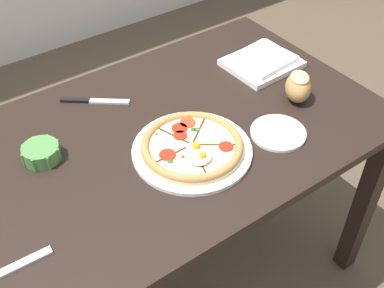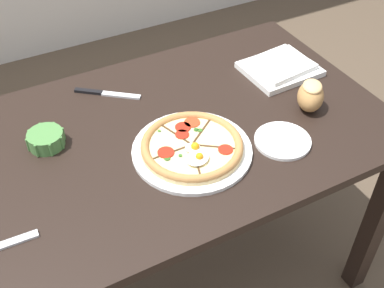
{
  "view_description": "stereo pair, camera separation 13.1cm",
  "coord_description": "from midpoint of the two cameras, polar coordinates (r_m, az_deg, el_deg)",
  "views": [
    {
      "loc": [
        -0.48,
        -0.9,
        1.66
      ],
      "look_at": [
        0.08,
        -0.12,
        0.78
      ],
      "focal_mm": 45.0,
      "sensor_mm": 36.0,
      "label": 1
    },
    {
      "loc": [
        -0.37,
        -0.97,
        1.66
      ],
      "look_at": [
        0.08,
        -0.12,
        0.78
      ],
      "focal_mm": 45.0,
      "sensor_mm": 36.0,
      "label": 2
    }
  ],
  "objects": [
    {
      "name": "knife_spare",
      "position": [
        1.54,
        -7.74,
        5.85
      ],
      "size": [
        0.18,
        0.15,
        0.01
      ],
      "rotation": [
        0.0,
        0.0,
        -0.67
      ],
      "color": "silver",
      "rests_on": "dining_table"
    },
    {
      "name": "bread_piece_near",
      "position": [
        1.51,
        16.34,
        5.48
      ],
      "size": [
        0.13,
        0.13,
        0.09
      ],
      "rotation": [
        0.0,
        0.0,
        0.91
      ],
      "color": "#B27F47",
      "rests_on": "dining_table"
    },
    {
      "name": "side_saucer",
      "position": [
        1.39,
        13.35,
        0.26
      ],
      "size": [
        0.16,
        0.16,
        0.01
      ],
      "color": "white",
      "rests_on": "dining_table"
    },
    {
      "name": "pizza",
      "position": [
        1.31,
        2.85,
        -0.51
      ],
      "size": [
        0.33,
        0.33,
        0.05
      ],
      "color": "white",
      "rests_on": "dining_table"
    },
    {
      "name": "napkin_folded",
      "position": [
        1.67,
        12.63,
        8.75
      ],
      "size": [
        0.24,
        0.21,
        0.04
      ],
      "rotation": [
        0.0,
        0.0,
        0.03
      ],
      "color": "white",
      "rests_on": "dining_table"
    },
    {
      "name": "ramekin_bowl",
      "position": [
        1.37,
        -14.37,
        0.46
      ],
      "size": [
        0.11,
        0.11,
        0.04
      ],
      "color": "#4C8442",
      "rests_on": "dining_table"
    },
    {
      "name": "dining_table",
      "position": [
        1.44,
        -2.53,
        -2.29
      ],
      "size": [
        1.44,
        0.8,
        0.75
      ],
      "color": "black",
      "rests_on": "ground_plane"
    },
    {
      "name": "ground_plane",
      "position": [
        1.95,
        -1.94,
        -15.99
      ],
      "size": [
        12.0,
        12.0,
        0.0
      ],
      "primitive_type": "plane",
      "color": "brown"
    }
  ]
}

